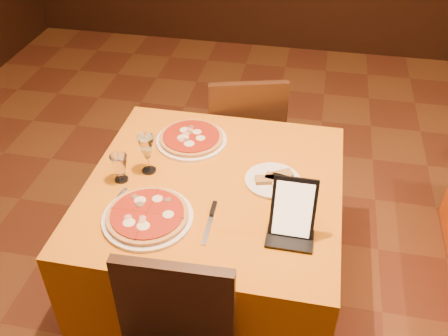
% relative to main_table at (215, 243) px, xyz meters
% --- Properties ---
extents(main_table, '(1.10, 1.10, 0.75)m').
position_rel_main_table_xyz_m(main_table, '(0.00, 0.00, 0.00)').
color(main_table, orange).
rests_on(main_table, floor).
extents(chair_main_far, '(0.53, 0.53, 0.91)m').
position_rel_main_table_xyz_m(chair_main_far, '(0.00, 0.82, 0.08)').
color(chair_main_far, black).
rests_on(chair_main_far, floor).
extents(pizza_near, '(0.37, 0.37, 0.03)m').
position_rel_main_table_xyz_m(pizza_near, '(-0.21, -0.27, 0.39)').
color(pizza_near, white).
rests_on(pizza_near, main_table).
extents(pizza_far, '(0.34, 0.34, 0.03)m').
position_rel_main_table_xyz_m(pizza_far, '(-0.17, 0.29, 0.39)').
color(pizza_far, white).
rests_on(pizza_far, main_table).
extents(cutlet_dish, '(0.24, 0.24, 0.03)m').
position_rel_main_table_xyz_m(cutlet_dish, '(0.25, 0.06, 0.39)').
color(cutlet_dish, white).
rests_on(cutlet_dish, main_table).
extents(wine_glass, '(0.09, 0.09, 0.19)m').
position_rel_main_table_xyz_m(wine_glass, '(-0.30, 0.03, 0.47)').
color(wine_glass, '#FAEE8E').
rests_on(wine_glass, main_table).
extents(water_glass, '(0.08, 0.08, 0.13)m').
position_rel_main_table_xyz_m(water_glass, '(-0.40, -0.05, 0.44)').
color(water_glass, white).
rests_on(water_glass, main_table).
extents(tablet, '(0.17, 0.10, 0.23)m').
position_rel_main_table_xyz_m(tablet, '(0.36, -0.22, 0.49)').
color(tablet, black).
rests_on(tablet, main_table).
extents(knife, '(0.02, 0.23, 0.01)m').
position_rel_main_table_xyz_m(knife, '(0.04, -0.25, 0.38)').
color(knife, '#B8B9BF').
rests_on(knife, main_table).
extents(fork_near, '(0.05, 0.17, 0.01)m').
position_rel_main_table_xyz_m(fork_near, '(-0.38, -0.19, 0.38)').
color(fork_near, silver).
rests_on(fork_near, main_table).
extents(fork_far, '(0.04, 0.16, 0.01)m').
position_rel_main_table_xyz_m(fork_far, '(-0.04, 0.32, 0.38)').
color(fork_far, '#ADAEB4').
rests_on(fork_far, main_table).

